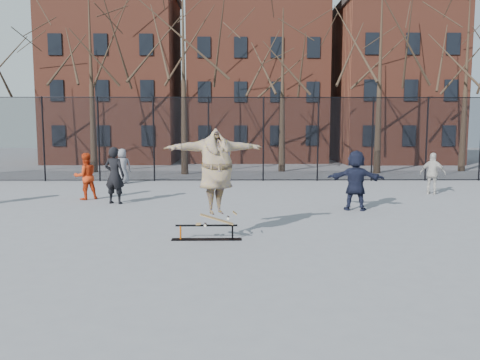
{
  "coord_description": "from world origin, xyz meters",
  "views": [
    {
      "loc": [
        -0.17,
        -9.25,
        2.54
      ],
      "look_at": [
        -0.05,
        1.5,
        1.33
      ],
      "focal_mm": 35.0,
      "sensor_mm": 36.0,
      "label": 1
    }
  ],
  "objects_px": {
    "skate_rail": "(207,234)",
    "skateboard": "(217,222)",
    "skater": "(216,178)",
    "bystander_red": "(86,176)",
    "bystander_white": "(433,174)",
    "bystander_extra": "(122,166)",
    "bystander_navy": "(356,180)",
    "bystander_black": "(115,175)"
  },
  "relations": [
    {
      "from": "skate_rail",
      "to": "skateboard",
      "type": "relative_size",
      "value": 1.89
    },
    {
      "from": "skateboard",
      "to": "skater",
      "type": "bearing_deg",
      "value": 0.0
    },
    {
      "from": "bystander_red",
      "to": "bystander_white",
      "type": "distance_m",
      "value": 12.91
    },
    {
      "from": "skateboard",
      "to": "bystander_white",
      "type": "relative_size",
      "value": 0.53
    },
    {
      "from": "bystander_white",
      "to": "bystander_extra",
      "type": "distance_m",
      "value": 13.18
    },
    {
      "from": "skater",
      "to": "bystander_extra",
      "type": "distance_m",
      "value": 11.8
    },
    {
      "from": "skateboard",
      "to": "bystander_red",
      "type": "height_order",
      "value": "bystander_red"
    },
    {
      "from": "skater",
      "to": "bystander_red",
      "type": "bearing_deg",
      "value": 105.85
    },
    {
      "from": "bystander_navy",
      "to": "skater",
      "type": "bearing_deg",
      "value": 55.91
    },
    {
      "from": "skateboard",
      "to": "skater",
      "type": "distance_m",
      "value": 1.02
    },
    {
      "from": "skateboard",
      "to": "bystander_navy",
      "type": "distance_m",
      "value": 5.65
    },
    {
      "from": "skateboard",
      "to": "bystander_navy",
      "type": "relative_size",
      "value": 0.45
    },
    {
      "from": "skater",
      "to": "skate_rail",
      "type": "bearing_deg",
      "value": 157.11
    },
    {
      "from": "bystander_black",
      "to": "bystander_extra",
      "type": "distance_m",
      "value": 5.77
    },
    {
      "from": "bystander_navy",
      "to": "bystander_black",
      "type": "bearing_deg",
      "value": 3.56
    },
    {
      "from": "skate_rail",
      "to": "bystander_extra",
      "type": "bearing_deg",
      "value": 112.46
    },
    {
      "from": "bystander_red",
      "to": "bystander_navy",
      "type": "relative_size",
      "value": 0.89
    },
    {
      "from": "bystander_black",
      "to": "bystander_white",
      "type": "bearing_deg",
      "value": -155.75
    },
    {
      "from": "skate_rail",
      "to": "skater",
      "type": "bearing_deg",
      "value": 0.0
    },
    {
      "from": "bystander_white",
      "to": "skate_rail",
      "type": "bearing_deg",
      "value": 72.22
    },
    {
      "from": "bystander_red",
      "to": "bystander_navy",
      "type": "xyz_separation_m",
      "value": [
        9.01,
        -2.27,
        0.1
      ]
    },
    {
      "from": "skater",
      "to": "bystander_red",
      "type": "relative_size",
      "value": 1.44
    },
    {
      "from": "skater",
      "to": "bystander_black",
      "type": "relative_size",
      "value": 1.24
    },
    {
      "from": "bystander_navy",
      "to": "skateboard",
      "type": "bearing_deg",
      "value": 55.91
    },
    {
      "from": "bystander_red",
      "to": "skate_rail",
      "type": "bearing_deg",
      "value": 93.0
    },
    {
      "from": "bystander_black",
      "to": "bystander_red",
      "type": "relative_size",
      "value": 1.15
    },
    {
      "from": "bystander_white",
      "to": "bystander_extra",
      "type": "height_order",
      "value": "bystander_extra"
    },
    {
      "from": "bystander_red",
      "to": "bystander_white",
      "type": "relative_size",
      "value": 1.04
    },
    {
      "from": "bystander_white",
      "to": "bystander_navy",
      "type": "bearing_deg",
      "value": 72.56
    },
    {
      "from": "bystander_black",
      "to": "bystander_white",
      "type": "xyz_separation_m",
      "value": [
        11.59,
        2.09,
        -0.16
      ]
    },
    {
      "from": "skater",
      "to": "bystander_extra",
      "type": "height_order",
      "value": "skater"
    },
    {
      "from": "bystander_red",
      "to": "bystander_navy",
      "type": "bearing_deg",
      "value": 131.49
    },
    {
      "from": "bystander_white",
      "to": "bystander_red",
      "type": "bearing_deg",
      "value": 36.05
    },
    {
      "from": "bystander_black",
      "to": "skate_rail",
      "type": "bearing_deg",
      "value": 137.34
    },
    {
      "from": "skate_rail",
      "to": "bystander_black",
      "type": "relative_size",
      "value": 0.84
    },
    {
      "from": "bystander_red",
      "to": "skater",
      "type": "bearing_deg",
      "value": 94.36
    },
    {
      "from": "skater",
      "to": "bystander_extra",
      "type": "bearing_deg",
      "value": 90.61
    },
    {
      "from": "bystander_navy",
      "to": "bystander_extra",
      "type": "xyz_separation_m",
      "value": [
        -8.84,
        7.0,
        -0.13
      ]
    },
    {
      "from": "bystander_black",
      "to": "bystander_red",
      "type": "distance_m",
      "value": 1.58
    },
    {
      "from": "bystander_black",
      "to": "bystander_red",
      "type": "bearing_deg",
      "value": -22.32
    },
    {
      "from": "bystander_black",
      "to": "bystander_extra",
      "type": "relative_size",
      "value": 1.19
    },
    {
      "from": "bystander_black",
      "to": "bystander_white",
      "type": "height_order",
      "value": "bystander_black"
    }
  ]
}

